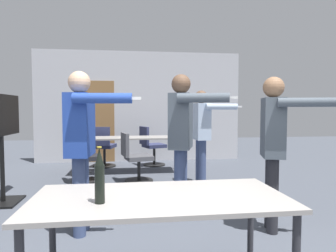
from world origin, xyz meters
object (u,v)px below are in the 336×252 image
Objects in this scene: person_left_plaid at (182,131)px; person_center_tall at (202,128)px; person_right_polo at (274,137)px; office_chair_far_right at (151,147)px; office_chair_near_pushed at (82,159)px; beer_bottle at (100,177)px; tv_screen at (1,134)px; office_chair_far_left at (135,159)px; office_chair_mid_tucked at (103,148)px; person_far_watching at (82,136)px.

person_left_plaid is 1.62m from person_center_tall.
person_right_polo is 4.15m from office_chair_far_right.
person_right_polo reaches higher than office_chair_near_pushed.
office_chair_far_right is at bearing 82.21° from beer_bottle.
tv_screen is at bearing -57.32° from office_chair_near_pushed.
beer_bottle is (-0.71, -5.16, 0.48)m from office_chair_far_right.
office_chair_far_right is (0.42, 1.55, 0.02)m from office_chair_far_left.
office_chair_mid_tucked is at bearing -141.40° from person_left_plaid.
beer_bottle is at bearing -8.02° from office_chair_near_pushed.
beer_bottle is at bearing -148.30° from tv_screen.
tv_screen reaches higher than beer_bottle.
tv_screen reaches higher than office_chair_near_pushed.
tv_screen is 2.58m from person_left_plaid.
person_right_polo is at bearing 25.28° from office_chair_near_pushed.
person_left_plaid is (1.15, 0.36, 0.01)m from person_far_watching.
person_right_polo is 1.81× the size of office_chair_far_right.
person_center_tall is (1.77, 1.85, -0.05)m from person_far_watching.
person_center_tall reaches higher than office_chair_far_right.
person_center_tall is at bearing 65.92° from beer_bottle.
tv_screen is 1.72× the size of office_chair_near_pushed.
office_chair_far_left is at bearing 169.94° from person_far_watching.
tv_screen reaches higher than office_chair_far_left.
person_left_plaid reaches higher than tv_screen.
office_chair_near_pushed is 2.56× the size of beer_bottle.
tv_screen is 0.88× the size of person_left_plaid.
person_right_polo is (3.35, -1.40, 0.04)m from tv_screen.
beer_bottle is (0.32, -1.40, -0.13)m from person_far_watching.
person_far_watching reaches higher than office_chair_mid_tucked.
person_right_polo is 1.07m from person_left_plaid.
person_right_polo is at bearing 89.49° from person_far_watching.
person_far_watching is at bearing -28.16° from office_chair_far_left.
office_chair_near_pushed is (-0.35, 2.34, -0.64)m from person_far_watching.
office_chair_far_left is at bearing -145.32° from person_left_plaid.
tv_screen is 1.59m from office_chair_near_pushed.
tv_screen is 0.92× the size of person_right_polo.
tv_screen is 3.05m from beer_bottle.
tv_screen is at bearing -95.43° from person_right_polo.
beer_bottle reaches higher than office_chair_far_right.
person_far_watching is at bearing -54.26° from person_left_plaid.
office_chair_far_left is 0.96× the size of office_chair_mid_tucked.
office_chair_mid_tucked reaches higher than office_chair_near_pushed.
person_right_polo is at bearing 34.28° from beer_bottle.
person_far_watching is at bearing -78.39° from person_right_polo.
office_chair_near_pushed is at bearing -166.29° from person_far_watching.
beer_bottle is (1.60, -2.59, -0.08)m from tv_screen.
tv_screen is 0.93× the size of person_center_tall.
office_chair_far_right is at bearing -148.02° from person_right_polo.
beer_bottle is (0.67, -3.74, 0.50)m from office_chair_near_pushed.
beer_bottle is at bearing -28.41° from person_center_tall.
office_chair_far_right reaches higher than office_chair_far_left.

